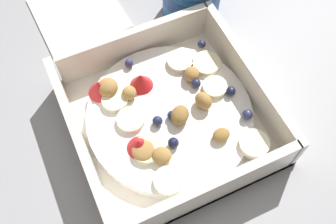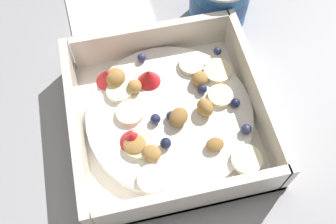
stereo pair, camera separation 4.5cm
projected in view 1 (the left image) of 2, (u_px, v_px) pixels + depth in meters
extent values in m
plane|color=#9E9EA3|center=(172.00, 127.00, 0.48)|extent=(2.40, 2.40, 0.00)
cube|color=white|center=(168.00, 122.00, 0.48)|extent=(0.22, 0.22, 0.01)
cube|color=white|center=(82.00, 147.00, 0.43)|extent=(0.22, 0.01, 0.06)
cube|color=white|center=(247.00, 80.00, 0.48)|extent=(0.22, 0.01, 0.06)
cube|color=white|center=(134.00, 46.00, 0.50)|extent=(0.01, 0.20, 0.06)
cube|color=white|center=(210.00, 192.00, 0.41)|extent=(0.01, 0.20, 0.06)
cylinder|color=white|center=(168.00, 117.00, 0.47)|extent=(0.20, 0.20, 0.02)
cylinder|color=#F7EFC6|center=(168.00, 181.00, 0.42)|extent=(0.04, 0.04, 0.01)
cylinder|color=#F4EAB7|center=(147.00, 150.00, 0.43)|extent=(0.04, 0.04, 0.01)
cylinder|color=#F7EFC6|center=(180.00, 61.00, 0.49)|extent=(0.04, 0.04, 0.01)
cylinder|color=#F4EAB7|center=(206.00, 63.00, 0.49)|extent=(0.05, 0.05, 0.01)
cylinder|color=#F7EFC6|center=(115.00, 100.00, 0.46)|extent=(0.03, 0.03, 0.01)
cylinder|color=#F7EFC6|center=(131.00, 120.00, 0.45)|extent=(0.05, 0.05, 0.01)
cylinder|color=#F4EAB7|center=(215.00, 87.00, 0.47)|extent=(0.03, 0.03, 0.01)
cylinder|color=#F7EFC6|center=(254.00, 144.00, 0.44)|extent=(0.04, 0.04, 0.01)
cone|color=red|center=(99.00, 87.00, 0.46)|extent=(0.04, 0.04, 0.02)
cone|color=red|center=(139.00, 145.00, 0.43)|extent=(0.04, 0.04, 0.02)
cone|color=red|center=(141.00, 80.00, 0.47)|extent=(0.04, 0.04, 0.02)
sphere|color=#23284C|center=(157.00, 119.00, 0.45)|extent=(0.01, 0.01, 0.01)
sphere|color=#23284C|center=(196.00, 83.00, 0.47)|extent=(0.01, 0.01, 0.01)
sphere|color=#191E3D|center=(231.00, 92.00, 0.47)|extent=(0.01, 0.01, 0.01)
sphere|color=#23284C|center=(202.00, 44.00, 0.50)|extent=(0.01, 0.01, 0.01)
sphere|color=#191E3D|center=(173.00, 143.00, 0.43)|extent=(0.01, 0.01, 0.01)
sphere|color=#191E3D|center=(189.00, 73.00, 0.48)|extent=(0.01, 0.01, 0.01)
sphere|color=#23284C|center=(169.00, 114.00, 0.45)|extent=(0.01, 0.01, 0.01)
sphere|color=navy|center=(129.00, 63.00, 0.49)|extent=(0.01, 0.01, 0.01)
sphere|color=navy|center=(247.00, 115.00, 0.45)|extent=(0.01, 0.01, 0.01)
ellipsoid|color=#AD7F42|center=(205.00, 104.00, 0.45)|extent=(0.03, 0.02, 0.02)
ellipsoid|color=#AD7F42|center=(192.00, 74.00, 0.48)|extent=(0.03, 0.03, 0.02)
ellipsoid|color=tan|center=(129.00, 93.00, 0.46)|extent=(0.02, 0.02, 0.02)
ellipsoid|color=olive|center=(180.00, 115.00, 0.45)|extent=(0.03, 0.03, 0.02)
ellipsoid|color=#AD7F42|center=(108.00, 87.00, 0.47)|extent=(0.03, 0.03, 0.02)
ellipsoid|color=#AD7F42|center=(143.00, 150.00, 0.43)|extent=(0.03, 0.03, 0.01)
ellipsoid|color=olive|center=(221.00, 135.00, 0.44)|extent=(0.02, 0.02, 0.01)
ellipsoid|color=#AD7F42|center=(162.00, 155.00, 0.43)|extent=(0.03, 0.03, 0.01)
cube|color=white|center=(78.00, 13.00, 0.57)|extent=(0.13, 0.13, 0.01)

